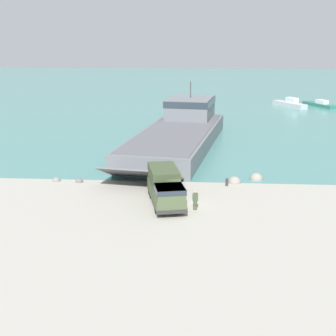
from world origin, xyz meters
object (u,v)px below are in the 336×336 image
(military_truck, at_px, (165,187))
(moored_boat_a, at_px, (290,104))
(moored_boat_b, at_px, (320,104))
(landing_craft, at_px, (180,130))
(mooring_bollard, at_px, (227,182))
(soldier_on_ramp, at_px, (195,199))

(military_truck, xyz_separation_m, moored_boat_a, (21.37, 60.47, -0.84))
(moored_boat_a, xyz_separation_m, moored_boat_b, (6.41, 1.14, -0.19))
(landing_craft, height_order, moored_boat_b, landing_craft)
(military_truck, bearing_deg, moored_boat_a, 147.86)
(landing_craft, height_order, mooring_bollard, landing_craft)
(moored_boat_b, bearing_deg, moored_boat_a, 163.46)
(soldier_on_ramp, xyz_separation_m, moored_boat_a, (18.77, 61.89, -0.30))
(soldier_on_ramp, distance_m, moored_boat_a, 64.67)
(moored_boat_b, bearing_deg, landing_craft, -153.11)
(moored_boat_a, height_order, moored_boat_b, moored_boat_a)
(moored_boat_b, height_order, mooring_bollard, moored_boat_b)
(landing_craft, bearing_deg, soldier_on_ramp, -75.82)
(military_truck, bearing_deg, soldier_on_ramp, 48.71)
(landing_craft, distance_m, mooring_bollard, 19.65)
(landing_craft, bearing_deg, moored_boat_a, 68.44)
(soldier_on_ramp, height_order, moored_boat_a, moored_boat_a)
(military_truck, xyz_separation_m, soldier_on_ramp, (2.60, -1.42, -0.54))
(soldier_on_ramp, relative_size, mooring_bollard, 2.11)
(military_truck, bearing_deg, landing_craft, 166.91)
(military_truck, height_order, mooring_bollard, military_truck)
(landing_craft, height_order, military_truck, landing_craft)
(landing_craft, distance_m, military_truck, 24.25)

